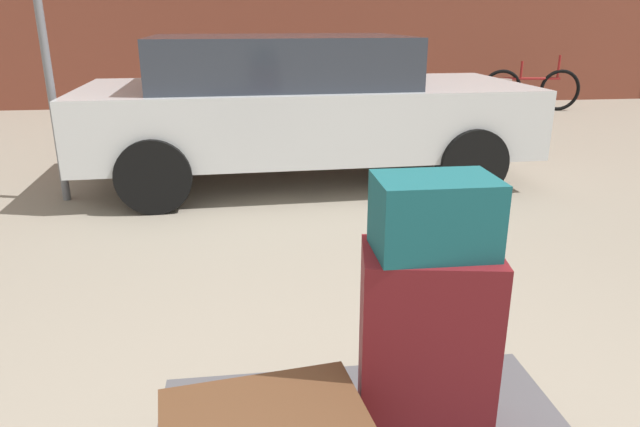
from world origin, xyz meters
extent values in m
cube|color=maroon|center=(0.18, 0.07, 0.64)|extent=(0.43, 0.33, 0.61)
cube|color=#144C51|center=(0.18, 0.07, 1.06)|extent=(0.34, 0.23, 0.22)
cube|color=silver|center=(0.26, 4.34, 0.64)|extent=(4.36, 1.94, 0.64)
cube|color=#2D333D|center=(0.02, 4.33, 1.19)|extent=(2.46, 1.66, 0.46)
cylinder|color=black|center=(1.66, 5.23, 0.32)|extent=(0.65, 0.24, 0.64)
cylinder|color=black|center=(1.71, 3.53, 0.32)|extent=(0.65, 0.24, 0.64)
cylinder|color=black|center=(-1.18, 5.14, 0.32)|extent=(0.65, 0.24, 0.64)
cylinder|color=black|center=(-1.13, 3.44, 0.32)|extent=(0.65, 0.24, 0.64)
torus|color=black|center=(4.17, 8.42, 0.36)|extent=(0.72, 0.14, 0.72)
torus|color=black|center=(5.21, 8.30, 0.36)|extent=(0.72, 0.14, 0.72)
cylinder|color=maroon|center=(4.69, 8.36, 0.56)|extent=(1.00, 0.16, 0.04)
cylinder|color=maroon|center=(4.49, 8.39, 0.71)|extent=(0.04, 0.04, 0.30)
cylinder|color=maroon|center=(5.14, 8.31, 0.76)|extent=(0.04, 0.04, 0.40)
cylinder|color=#72665B|center=(2.18, 7.17, 0.34)|extent=(0.24, 0.24, 0.69)
cylinder|color=#72665B|center=(3.62, 7.17, 0.34)|extent=(0.24, 0.24, 0.69)
cylinder|color=slate|center=(-2.00, 3.89, 1.16)|extent=(0.07, 0.07, 2.32)
camera|label=1|loc=(-0.34, -1.40, 1.59)|focal=32.27mm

